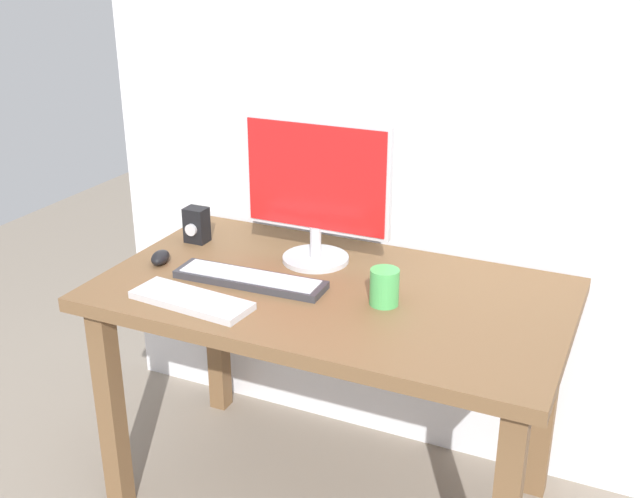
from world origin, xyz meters
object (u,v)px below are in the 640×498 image
(monitor, at_px, (317,188))
(audio_controller, at_px, (196,225))
(keyboard_primary, at_px, (250,279))
(desk, at_px, (332,318))
(mouse, at_px, (160,257))
(keyboard_secondary, at_px, (191,300))
(coffee_mug, at_px, (384,287))

(monitor, height_order, audio_controller, monitor)
(keyboard_primary, relative_size, audio_controller, 3.93)
(desk, height_order, keyboard_primary, keyboard_primary)
(desk, xyz_separation_m, keyboard_primary, (-0.24, -0.07, 0.11))
(mouse, bearing_deg, keyboard_secondary, -54.80)
(keyboard_secondary, relative_size, mouse, 4.08)
(monitor, bearing_deg, mouse, -152.24)
(audio_controller, bearing_deg, keyboard_secondary, -59.12)
(keyboard_primary, relative_size, coffee_mug, 4.46)
(keyboard_secondary, bearing_deg, audio_controller, 120.88)
(desk, bearing_deg, audio_controller, 165.04)
(monitor, distance_m, audio_controller, 0.48)
(coffee_mug, bearing_deg, keyboard_secondary, -155.72)
(keyboard_secondary, bearing_deg, keyboard_primary, 66.80)
(monitor, distance_m, keyboard_primary, 0.36)
(keyboard_primary, height_order, coffee_mug, coffee_mug)
(mouse, bearing_deg, coffee_mug, -13.97)
(desk, distance_m, keyboard_secondary, 0.43)
(keyboard_primary, bearing_deg, coffee_mug, 4.49)
(keyboard_secondary, distance_m, mouse, 0.33)
(desk, xyz_separation_m, monitor, (-0.13, 0.18, 0.35))
(coffee_mug, bearing_deg, monitor, 145.57)
(desk, relative_size, keyboard_secondary, 3.73)
(keyboard_primary, height_order, audio_controller, audio_controller)
(desk, xyz_separation_m, keyboard_secondary, (-0.32, -0.26, 0.11))
(keyboard_primary, bearing_deg, keyboard_secondary, -113.20)
(mouse, distance_m, coffee_mug, 0.76)
(mouse, bearing_deg, desk, -9.86)
(keyboard_primary, xyz_separation_m, audio_controller, (-0.33, 0.22, 0.05))
(audio_controller, distance_m, coffee_mug, 0.78)
(monitor, xyz_separation_m, mouse, (-0.45, -0.23, -0.22))
(monitor, xyz_separation_m, coffee_mug, (0.31, -0.21, -0.19))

